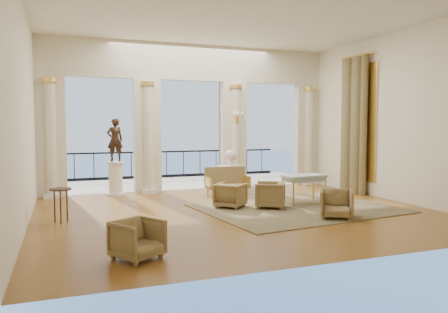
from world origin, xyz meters
name	(u,v)px	position (x,y,z in m)	size (l,w,h in m)	color
floor	(238,212)	(0.00, 0.00, 0.00)	(9.00, 9.00, 0.00)	#532E16
room_walls	(260,83)	(0.00, -1.12, 2.88)	(9.00, 9.00, 9.00)	white
arcade	(192,107)	(0.00, 3.82, 2.58)	(9.00, 0.56, 4.50)	beige
terrace	(177,183)	(0.00, 5.80, -0.05)	(10.00, 3.60, 0.10)	beige
balustrade	(167,167)	(0.00, 7.40, 0.41)	(9.00, 0.06, 1.03)	black
palm_tree	(222,71)	(2.00, 6.60, 4.09)	(2.00, 2.00, 4.50)	#4C3823
sea	(90,178)	(0.00, 60.00, -6.00)	(160.00, 160.00, 0.00)	#1E518B
curtain	(353,125)	(4.28, 1.50, 2.02)	(0.33, 1.40, 4.09)	brown
window_frame	(359,123)	(4.47, 1.50, 2.10)	(0.04, 1.60, 3.40)	#EDBB4E
wall_sconce	(237,119)	(1.40, 3.51, 2.23)	(0.30, 0.11, 0.33)	#EDBB4E
rug	(297,208)	(1.50, -0.11, 0.01)	(4.50, 3.50, 0.02)	#31361B
armchair_a	(138,237)	(-2.79, -2.80, 0.33)	(0.64, 0.60, 0.66)	#463521
armchair_b	(336,202)	(1.73, -1.37, 0.34)	(0.67, 0.63, 0.69)	#463521
armchair_c	(270,194)	(0.91, 0.19, 0.36)	(0.69, 0.65, 0.71)	#463521
armchair_d	(231,194)	(0.02, 0.57, 0.34)	(0.65, 0.61, 0.67)	#463521
settee	(227,181)	(0.61, 2.39, 0.41)	(1.26, 0.56, 0.82)	#463521
game_table	(304,178)	(1.98, 0.41, 0.67)	(1.15, 0.70, 0.75)	#89A4AF
pedestal	(116,179)	(-2.39, 3.50, 0.47)	(0.54, 0.54, 0.99)	silver
statue	(115,140)	(-2.39, 3.50, 1.60)	(0.45, 0.30, 1.24)	black
console_table	(231,170)	(0.99, 3.05, 0.66)	(0.85, 0.36, 0.80)	silver
urn	(231,157)	(0.99, 3.05, 1.07)	(0.36, 0.36, 0.48)	silver
side_table	(60,193)	(-3.87, 0.23, 0.61)	(0.44, 0.44, 0.72)	black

